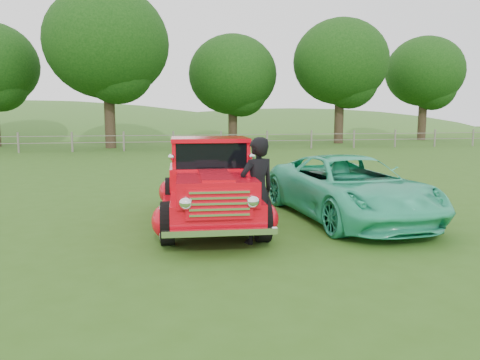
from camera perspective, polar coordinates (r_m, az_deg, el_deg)
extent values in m
plane|color=#2D5316|center=(7.80, 0.62, -8.69)|extent=(140.00, 140.00, 0.00)
ellipsoid|color=#376625|center=(67.74, -25.07, 1.17)|extent=(84.00, 60.00, 18.00)
ellipsoid|color=#376625|center=(72.83, 6.18, 3.18)|extent=(72.00, 52.00, 14.00)
cube|color=#6C655B|center=(29.40, -8.11, 4.65)|extent=(48.00, 0.04, 0.04)
cube|color=#6C655B|center=(29.38, -8.13, 5.43)|extent=(48.00, 0.04, 0.04)
cylinder|color=black|center=(32.41, -15.61, 8.05)|extent=(0.70, 0.70, 4.84)
ellipsoid|color=black|center=(32.73, -15.91, 15.77)|extent=(8.00, 8.00, 7.20)
cylinder|color=black|center=(36.89, -0.89, 7.45)|extent=(0.70, 0.70, 3.74)
ellipsoid|color=black|center=(37.02, -0.90, 12.72)|extent=(6.80, 6.80, 6.12)
cylinder|color=black|center=(37.26, 11.98, 7.79)|extent=(0.70, 0.70, 4.40)
ellipsoid|color=black|center=(37.47, 12.17, 13.92)|extent=(7.20, 7.20, 6.48)
cylinder|color=black|center=(44.10, 21.34, 7.29)|extent=(0.70, 0.70, 4.18)
ellipsoid|color=black|center=(44.25, 21.60, 12.21)|extent=(6.60, 6.60, 5.94)
cylinder|color=black|center=(8.18, -8.81, -5.22)|extent=(0.29, 0.77, 0.76)
cylinder|color=black|center=(8.31, 2.76, -4.94)|extent=(0.29, 0.77, 0.76)
cylinder|color=black|center=(11.22, -8.46, -1.61)|extent=(0.29, 0.77, 0.76)
cylinder|color=black|center=(11.31, -0.02, -1.45)|extent=(0.29, 0.77, 0.76)
cube|color=red|center=(9.68, -3.71, -1.88)|extent=(1.85, 4.70, 0.44)
ellipsoid|color=red|center=(8.18, -9.31, -4.96)|extent=(0.46, 0.77, 0.54)
ellipsoid|color=red|center=(8.31, 3.23, -4.65)|extent=(0.46, 0.77, 0.54)
ellipsoid|color=red|center=(11.22, -8.82, -1.42)|extent=(0.46, 0.77, 0.54)
ellipsoid|color=red|center=(11.32, 0.33, -1.24)|extent=(0.46, 0.77, 0.54)
cube|color=red|center=(8.09, -3.01, -1.03)|extent=(1.43, 1.68, 0.42)
cube|color=red|center=(9.52, -3.69, 0.45)|extent=(1.68, 1.45, 0.44)
cube|color=black|center=(9.47, -3.72, 3.27)|extent=(1.51, 1.21, 0.50)
cube|color=red|center=(9.45, -3.73, 4.96)|extent=(1.59, 1.31, 0.08)
cube|color=red|center=(10.96, -4.19, 1.23)|extent=(1.30, 2.02, 0.45)
cube|color=white|center=(7.32, -2.51, -2.95)|extent=(1.07, 0.17, 0.50)
cube|color=white|center=(7.31, -2.42, -6.41)|extent=(1.81, 0.21, 0.10)
cube|color=white|center=(12.09, -4.46, -0.67)|extent=(1.71, 0.21, 0.10)
imported|color=#2FBE8D|center=(10.31, 13.16, -0.92)|extent=(2.57, 5.01, 1.35)
imported|color=black|center=(8.12, 2.11, -1.29)|extent=(0.79, 0.66, 1.86)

